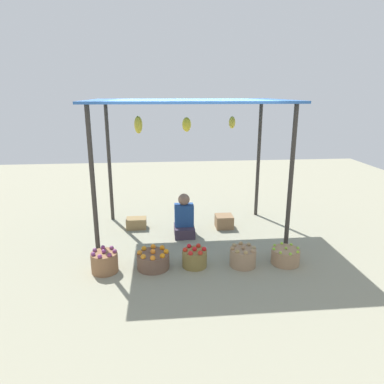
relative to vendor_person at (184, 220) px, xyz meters
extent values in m
plane|color=gray|center=(0.10, 0.05, -0.30)|extent=(14.00, 14.00, 0.00)
cylinder|color=#38332D|center=(-1.41, -0.86, 0.89)|extent=(0.07, 0.07, 2.37)
cylinder|color=#38332D|center=(1.61, -0.86, 0.89)|extent=(0.07, 0.07, 2.37)
cylinder|color=#38332D|center=(-1.41, 0.96, 0.89)|extent=(0.07, 0.07, 2.37)
cylinder|color=#38332D|center=(1.61, 0.96, 0.89)|extent=(0.07, 0.07, 2.37)
cube|color=#3367B2|center=(0.10, 0.05, 2.09)|extent=(3.31, 2.12, 0.04)
ellipsoid|color=gold|center=(-0.76, 0.08, 1.70)|extent=(0.14, 0.14, 0.29)
ellipsoid|color=yellow|center=(0.06, 0.06, 1.70)|extent=(0.15, 0.15, 0.24)
ellipsoid|color=gold|center=(0.91, 0.40, 1.70)|extent=(0.11, 0.11, 0.22)
cube|color=#3D3042|center=(0.00, -0.03, -0.21)|extent=(0.36, 0.44, 0.18)
cube|color=navy|center=(0.00, 0.02, 0.08)|extent=(0.34, 0.22, 0.40)
sphere|color=#896652|center=(0.00, 0.02, 0.38)|extent=(0.21, 0.21, 0.21)
cylinder|color=#896040|center=(-1.25, -1.26, -0.15)|extent=(0.39, 0.39, 0.30)
sphere|color=#823776|center=(-1.25, -1.26, 0.02)|extent=(0.06, 0.06, 0.06)
sphere|color=#853F70|center=(-1.10, -1.26, 0.02)|extent=(0.06, 0.06, 0.06)
sphere|color=#763A68|center=(-1.16, -1.13, 0.02)|extent=(0.06, 0.06, 0.06)
sphere|color=#7D356F|center=(-1.29, -1.10, 0.02)|extent=(0.06, 0.06, 0.06)
sphere|color=#76406B|center=(-1.39, -1.19, 0.02)|extent=(0.06, 0.06, 0.06)
sphere|color=#783B71|center=(-1.39, -1.32, 0.02)|extent=(0.06, 0.06, 0.06)
sphere|color=#823878|center=(-1.29, -1.41, 0.02)|extent=(0.06, 0.06, 0.06)
sphere|color=#87366A|center=(-1.16, -1.38, 0.02)|extent=(0.06, 0.06, 0.06)
cylinder|color=brown|center=(-0.55, -1.21, -0.18)|extent=(0.48, 0.48, 0.23)
sphere|color=orange|center=(-0.55, -1.21, -0.03)|extent=(0.08, 0.08, 0.08)
sphere|color=orange|center=(-0.36, -1.21, -0.04)|extent=(0.08, 0.08, 0.08)
sphere|color=orange|center=(-0.41, -1.07, -0.04)|extent=(0.08, 0.08, 0.08)
sphere|color=orange|center=(-0.55, -1.01, -0.04)|extent=(0.08, 0.08, 0.08)
sphere|color=orange|center=(-0.69, -1.07, -0.04)|extent=(0.08, 0.08, 0.08)
sphere|color=orange|center=(-0.75, -1.21, -0.04)|extent=(0.08, 0.08, 0.08)
sphere|color=orange|center=(-0.69, -1.35, -0.04)|extent=(0.08, 0.08, 0.08)
sphere|color=orange|center=(-0.55, -1.40, -0.04)|extent=(0.08, 0.08, 0.08)
sphere|color=orange|center=(-0.41, -1.35, -0.04)|extent=(0.08, 0.08, 0.08)
cylinder|color=olive|center=(0.07, -1.21, -0.17)|extent=(0.37, 0.37, 0.25)
sphere|color=red|center=(0.07, -1.21, -0.02)|extent=(0.07, 0.07, 0.07)
sphere|color=red|center=(0.21, -1.21, -0.03)|extent=(0.07, 0.07, 0.07)
sphere|color=red|center=(0.14, -1.09, -0.03)|extent=(0.07, 0.07, 0.07)
sphere|color=red|center=(0.00, -1.09, -0.03)|extent=(0.07, 0.07, 0.07)
sphere|color=red|center=(-0.08, -1.21, -0.03)|extent=(0.07, 0.07, 0.07)
sphere|color=red|center=(0.00, -1.34, -0.03)|extent=(0.07, 0.07, 0.07)
sphere|color=red|center=(0.14, -1.34, -0.03)|extent=(0.07, 0.07, 0.07)
cylinder|color=#9C7C5D|center=(0.79, -1.26, -0.16)|extent=(0.40, 0.40, 0.27)
sphere|color=#9D7B57|center=(0.79, -1.26, 0.00)|extent=(0.06, 0.06, 0.06)
sphere|color=#9A8860|center=(0.96, -1.26, -0.01)|extent=(0.06, 0.06, 0.06)
sphere|color=#A28558|center=(0.91, -1.15, -0.01)|extent=(0.06, 0.06, 0.06)
sphere|color=#A78454|center=(0.79, -1.10, -0.01)|extent=(0.06, 0.06, 0.06)
sphere|color=#9D865B|center=(0.68, -1.15, -0.01)|extent=(0.06, 0.06, 0.06)
sphere|color=#A17A4F|center=(0.63, -1.26, -0.01)|extent=(0.06, 0.06, 0.06)
sphere|color=#A48951|center=(0.68, -1.38, -0.01)|extent=(0.06, 0.06, 0.06)
sphere|color=#A68550|center=(0.79, -1.42, -0.01)|extent=(0.06, 0.06, 0.06)
sphere|color=#A2805C|center=(0.91, -1.38, -0.01)|extent=(0.06, 0.06, 0.06)
cylinder|color=#A27E5C|center=(1.46, -1.25, -0.18)|extent=(0.43, 0.43, 0.23)
sphere|color=#8FBE34|center=(1.46, -1.25, -0.05)|extent=(0.04, 0.04, 0.04)
sphere|color=#8FC03C|center=(1.65, -1.25, -0.05)|extent=(0.04, 0.04, 0.04)
sphere|color=#94CC3A|center=(1.59, -1.12, -0.05)|extent=(0.04, 0.04, 0.04)
sphere|color=#93CF33|center=(1.46, -1.07, -0.05)|extent=(0.04, 0.04, 0.04)
sphere|color=#90C53F|center=(1.33, -1.12, -0.05)|extent=(0.04, 0.04, 0.04)
sphere|color=#86D136|center=(1.27, -1.25, -0.05)|extent=(0.04, 0.04, 0.04)
sphere|color=#95C437|center=(1.33, -1.39, -0.05)|extent=(0.04, 0.04, 0.04)
sphere|color=#8BC739|center=(1.46, -1.44, -0.05)|extent=(0.04, 0.04, 0.04)
sphere|color=#92C631|center=(1.59, -1.39, -0.05)|extent=(0.04, 0.04, 0.04)
cube|color=olive|center=(-0.89, 0.41, -0.20)|extent=(0.38, 0.25, 0.21)
cube|color=olive|center=(0.79, 0.29, -0.18)|extent=(0.33, 0.32, 0.25)
camera|label=1|loc=(-0.42, -5.98, 2.23)|focal=32.83mm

